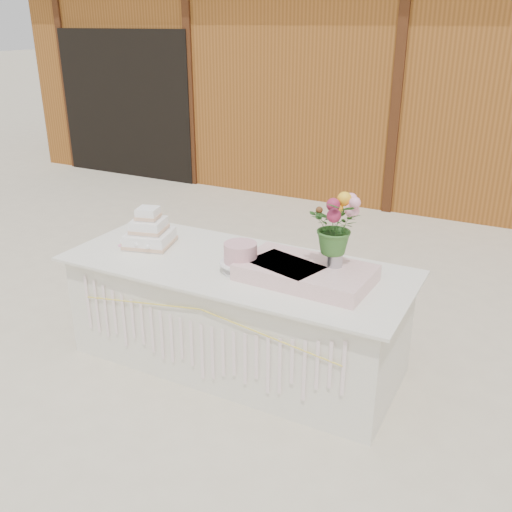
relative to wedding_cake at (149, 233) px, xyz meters
The scene contains 9 objects.
ground 1.14m from the wedding_cake, ahead, with size 80.00×80.00×0.00m, color beige.
barn 6.07m from the wedding_cake, 83.10° to the left, with size 12.60×4.60×3.30m.
cake_table 0.88m from the wedding_cake, ahead, with size 2.40×1.00×0.77m.
wedding_cake is the anchor object (origin of this frame).
pink_cake_stand 0.83m from the wedding_cake, ahead, with size 0.28×0.28×0.20m.
satin_runner 1.26m from the wedding_cake, ahead, with size 0.83×0.48×0.11m, color #FBCBCA.
flower_vase 1.42m from the wedding_cake, ahead, with size 0.10×0.10×0.13m, color #AAAAAF.
bouquet 1.46m from the wedding_cake, ahead, with size 0.32×0.28×0.36m, color #35692A.
loose_flowers 0.25m from the wedding_cake, behind, with size 0.12×0.30×0.02m, color pink, non-canonical shape.
Camera 1 is at (1.77, -3.10, 2.30)m, focal length 40.00 mm.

